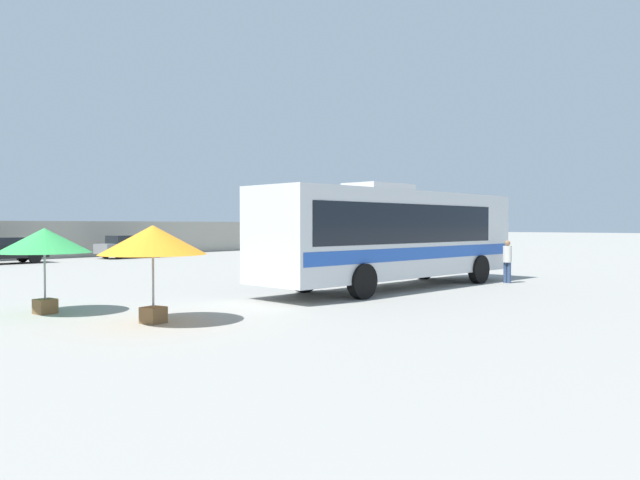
{
  "coord_description": "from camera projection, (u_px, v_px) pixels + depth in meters",
  "views": [
    {
      "loc": [
        -18.05,
        -11.76,
        2.17
      ],
      "look_at": [
        -1.82,
        1.91,
        1.62
      ],
      "focal_mm": 33.69,
      "sensor_mm": 36.0,
      "label": 1
    }
  ],
  "objects": [
    {
      "name": "coach_bus_silver_blue",
      "position": [
        392.0,
        233.0,
        20.35
      ],
      "size": [
        11.44,
        3.48,
        3.51
      ],
      "color": "silver",
      "rests_on": "ground_plane"
    },
    {
      "name": "vendor_umbrella_secondary_green",
      "position": [
        44.0,
        242.0,
        14.53
      ],
      "size": [
        2.19,
        2.19,
        2.08
      ],
      "color": "gray",
      "rests_on": "ground_plane"
    },
    {
      "name": "vendor_umbrella_near_gate_orange",
      "position": [
        153.0,
        241.0,
        13.11
      ],
      "size": [
        2.33,
        2.33,
        2.15
      ],
      "color": "gray",
      "rests_on": "ground_plane"
    },
    {
      "name": "parked_car_rightmost_grey",
      "position": [
        131.0,
        246.0,
        38.99
      ],
      "size": [
        4.47,
        2.11,
        1.46
      ],
      "color": "slate",
      "rests_on": "ground_plane"
    },
    {
      "name": "ground_plane",
      "position": [
        212.0,
        271.0,
        27.87
      ],
      "size": [
        300.0,
        300.0,
        0.0
      ],
      "primitive_type": "plane",
      "color": "gray"
    },
    {
      "name": "attendant_by_bus_door",
      "position": [
        507.0,
        259.0,
        22.2
      ],
      "size": [
        0.35,
        0.35,
        1.58
      ],
      "color": "#33476B",
      "rests_on": "ground_plane"
    },
    {
      "name": "perimeter_wall",
      "position": [
        50.0,
        240.0,
        38.04
      ],
      "size": [
        80.0,
        0.3,
        2.39
      ],
      "primitive_type": "cube",
      "color": "#9E998C",
      "rests_on": "ground_plane"
    },
    {
      "name": "parked_car_third_black",
      "position": [
        3.0,
        250.0,
        32.96
      ],
      "size": [
        4.31,
        2.14,
        1.46
      ],
      "color": "black",
      "rests_on": "ground_plane"
    }
  ]
}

